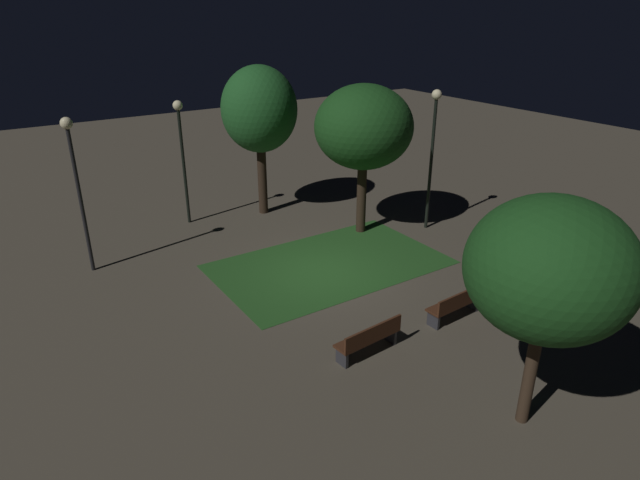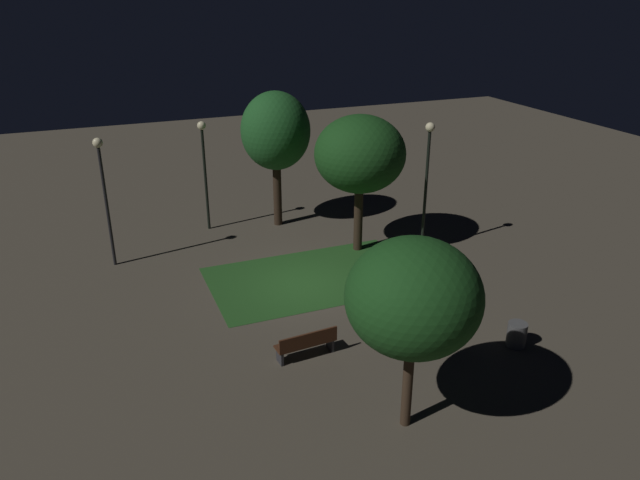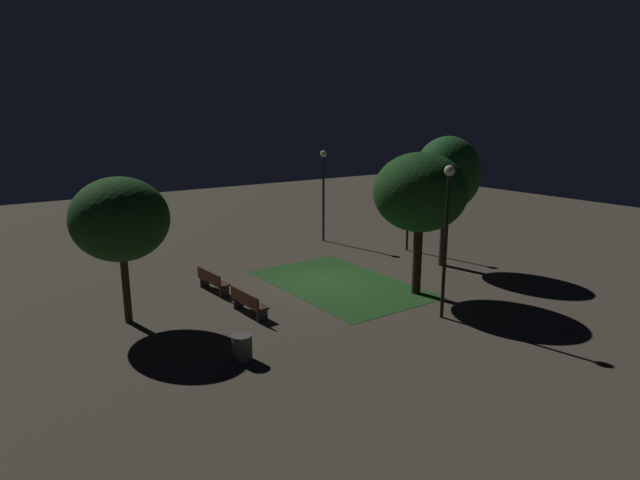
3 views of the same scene
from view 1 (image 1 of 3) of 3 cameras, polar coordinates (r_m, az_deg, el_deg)
The scene contains 11 objects.
ground_plane at distance 17.51m, azimuth 0.30°, elevation -3.49°, with size 60.00×60.00×0.00m, color #4C4438.
grass_lawn at distance 18.09m, azimuth 1.00°, elevation -2.54°, with size 7.50×4.63×0.01m, color #23511E.
bench_lawn_edge at distance 13.50m, azimuth 5.21°, elevation -10.18°, with size 1.83×0.61×0.88m.
bench_near_trees at distance 15.31m, azimuth 14.14°, elevation -6.48°, with size 1.82×0.57×0.88m.
tree_left_canopy at distance 10.79m, azimuth 22.95°, elevation -2.83°, with size 3.12×3.12×4.88m.
tree_tall_center at distance 19.62m, azimuth 4.61°, elevation 11.67°, with size 3.52×3.52×5.46m.
tree_back_left at distance 21.64m, azimuth -6.38°, elevation 13.37°, with size 2.95×2.95×5.89m.
lamp_post_plaza_east at distance 20.42m, azimuth 11.78°, elevation 10.38°, with size 0.36×0.36×5.22m.
lamp_post_plaza_west at distance 21.26m, azimuth -14.34°, elevation 9.90°, with size 0.36×0.36×4.75m.
lamp_post_near_wall at distance 18.08m, azimuth -24.29°, elevation 6.60°, with size 0.36×0.36×4.95m.
trash_bin at distance 16.70m, azimuth 25.64°, elevation -5.99°, with size 0.58×0.58×0.76m, color #4C4C4C.
Camera 1 is at (-8.66, -12.97, 7.95)m, focal length 30.50 mm.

